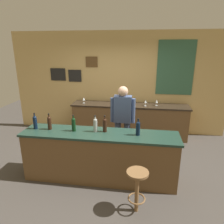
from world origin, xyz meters
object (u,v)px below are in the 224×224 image
wine_bottle_b (49,122)px  wine_bottle_e (105,125)px  bar_stool (137,185)px  wine_bottle_f (138,128)px  bartender (123,118)px  wine_glass_c (145,102)px  wine_glass_b (126,100)px  wine_bottle_d (95,125)px  wine_glass_a (84,99)px  wine_bottle_c (74,124)px  wine_glass_d (157,102)px  wine_bottle_a (35,122)px

wine_bottle_b → wine_bottle_e: 1.02m
bar_stool → wine_bottle_b: bearing=155.0°
wine_bottle_b → wine_bottle_f: same height
bartender → wine_glass_c: bartender is taller
wine_glass_b → wine_bottle_e: bearing=-95.5°
wine_bottle_d → wine_glass_a: (-0.78, 1.97, -0.05)m
bartender → wine_bottle_d: 0.87m
bar_stool → wine_bottle_f: wine_bottle_f is taller
wine_glass_a → wine_bottle_c: bearing=-79.0°
wine_bottle_e → wine_bottle_b: bearing=-177.8°
bartender → wine_glass_d: 1.47m
bar_stool → wine_bottle_a: 2.14m
bar_stool → wine_bottle_d: (-0.79, 0.78, 0.60)m
wine_bottle_a → wine_bottle_b: bearing=2.8°
wine_bottle_f → wine_bottle_a: bearing=179.6°
bartender → wine_glass_d: bearing=58.4°
wine_bottle_c → wine_bottle_e: same height
wine_bottle_a → wine_glass_b: (1.49, 2.11, -0.05)m
wine_bottle_b → wine_glass_c: 2.62m
wine_glass_d → wine_glass_c: bearing=-167.1°
wine_bottle_a → wine_glass_a: wine_bottle_a is taller
wine_glass_b → wine_glass_c: same height
bar_stool → wine_glass_c: (0.11, 2.72, 0.55)m
wine_bottle_d → wine_glass_c: (0.89, 1.94, -0.05)m
bartender → wine_bottle_a: size_ratio=5.29×
wine_bottle_c → wine_bottle_f: (1.15, -0.02, 0.00)m
wine_glass_a → wine_bottle_a: bearing=-99.9°
bartender → wine_bottle_b: size_ratio=5.29×
wine_bottle_e → wine_glass_a: 2.17m
wine_bottle_b → wine_glass_d: (2.04, 2.02, -0.05)m
bartender → wine_bottle_e: bartender is taller
wine_bottle_b → wine_glass_a: wine_bottle_b is taller
bartender → wine_bottle_c: bearing=-136.1°
wine_bottle_b → wine_glass_a: 1.99m
wine_bottle_c → wine_bottle_f: bearing=-0.8°
wine_glass_c → wine_bottle_f: bearing=-94.0°
wine_bottle_a → wine_glass_b: 2.59m
wine_glass_c → wine_glass_a: bearing=178.8°
wine_bottle_f → wine_glass_a: wine_bottle_f is taller
wine_bottle_c → wine_glass_d: (1.58, 2.03, -0.05)m
wine_bottle_f → wine_glass_b: size_ratio=1.97×
wine_bottle_d → wine_bottle_f: bearing=-3.3°
wine_bottle_d → wine_bottle_c: bearing=-176.0°
wine_bottle_a → wine_bottle_b: size_ratio=1.00×
bar_stool → wine_bottle_c: wine_bottle_c is taller
wine_bottle_c → wine_glass_a: 2.03m
wine_glass_c → wine_bottle_d: bearing=-114.8°
bartender → wine_bottle_b: (-1.27, -0.77, 0.12)m
bartender → wine_glass_a: bearing=134.4°
bartender → bar_stool: (0.37, -1.53, -0.48)m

